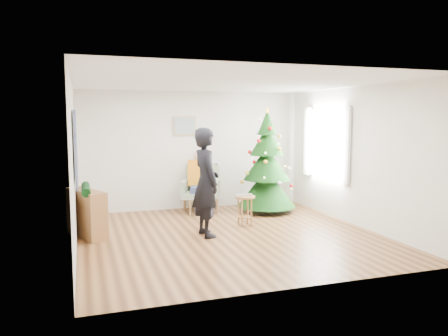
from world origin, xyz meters
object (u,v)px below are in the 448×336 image
object	(u,v)px
stool	(245,210)
console	(87,213)
armchair	(201,194)
christmas_tree	(267,165)
standing_man	(206,182)

from	to	relation	value
stool	console	distance (m)	2.83
armchair	stool	bearing A→B (deg)	-49.13
stool	armchair	bearing A→B (deg)	106.43
christmas_tree	standing_man	distance (m)	2.32
stool	console	size ratio (longest dim) A/B	0.57
stool	christmas_tree	bearing A→B (deg)	49.28
armchair	console	world-z (taller)	armchair
stool	standing_man	xyz separation A→B (m)	(-0.88, -0.45, 0.64)
christmas_tree	stool	world-z (taller)	christmas_tree
armchair	console	size ratio (longest dim) A/B	1.02
armchair	standing_man	bearing A→B (deg)	-78.20
stool	console	world-z (taller)	console
standing_man	armchair	bearing A→B (deg)	-17.56
christmas_tree	console	distance (m)	3.88
armchair	christmas_tree	bearing A→B (deg)	5.45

